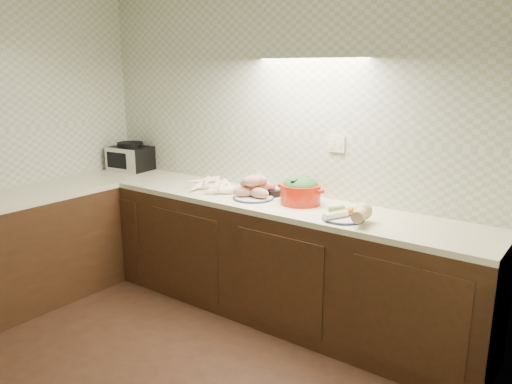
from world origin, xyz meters
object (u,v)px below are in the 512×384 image
Objects in this scene: parsnip_pile at (205,186)px; veg_plate at (352,214)px; onion_bowl at (273,191)px; sweet_potato_plate at (254,189)px; toaster_oven at (130,157)px; dutch_oven at (301,191)px.

parsnip_pile is 1.26× the size of veg_plate.
sweet_potato_plate is at bearing -115.83° from onion_bowl.
onion_bowl is 0.81m from veg_plate.
dutch_oven is at bearing -8.86° from toaster_oven.
veg_plate is (0.77, -0.23, 0.01)m from onion_bowl.
sweet_potato_plate is 0.85m from veg_plate.
toaster_oven is 3.08× the size of onion_bowl.
dutch_oven reaches higher than sweet_potato_plate.
onion_bowl is (0.07, 0.15, -0.04)m from sweet_potato_plate.
toaster_oven is 1.23× the size of veg_plate.
sweet_potato_plate is 2.38× the size of onion_bowl.
veg_plate is at bearing -2.02° from parsnip_pile.
sweet_potato_plate is 0.37m from dutch_oven.
sweet_potato_plate is (1.60, -0.16, -0.05)m from toaster_oven.
sweet_potato_plate is at bearing -12.16° from toaster_oven.
parsnip_pile is at bearing -16.00° from toaster_oven.
toaster_oven reaches higher than sweet_potato_plate.
veg_plate is at bearing -5.10° from sweet_potato_plate.
onion_bowl is at bearing 64.17° from sweet_potato_plate.
dutch_oven is 0.51m from veg_plate.
parsnip_pile is at bearing -161.64° from onion_bowl.
parsnip_pile is at bearing -176.45° from sweet_potato_plate.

